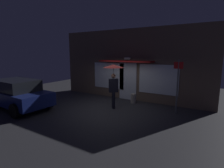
% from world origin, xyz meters
% --- Properties ---
extents(ground_plane, '(18.00, 18.00, 0.00)m').
position_xyz_m(ground_plane, '(0.00, 0.00, 0.00)').
color(ground_plane, '#2D2D33').
extents(building_facade, '(9.44, 1.00, 4.14)m').
position_xyz_m(building_facade, '(0.01, 2.34, 2.05)').
color(building_facade, brown).
rests_on(building_facade, ground).
extents(person_with_umbrella, '(1.03, 1.03, 2.21)m').
position_xyz_m(person_with_umbrella, '(0.17, 0.26, 1.63)').
color(person_with_umbrella, black).
rests_on(person_with_umbrella, ground).
extents(parked_car, '(3.91, 2.03, 1.45)m').
position_xyz_m(parked_car, '(-3.95, -2.30, 0.74)').
color(parked_car, navy).
rests_on(parked_car, ground).
extents(street_sign_post, '(0.40, 0.07, 2.47)m').
position_xyz_m(street_sign_post, '(3.06, 1.05, 1.40)').
color(street_sign_post, '#595B60').
rests_on(street_sign_post, ground).
extents(sidewalk_bollard, '(0.27, 0.27, 0.51)m').
position_xyz_m(sidewalk_bollard, '(0.65, 1.59, 0.26)').
color(sidewalk_bollard, '#B2A899').
rests_on(sidewalk_bollard, ground).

